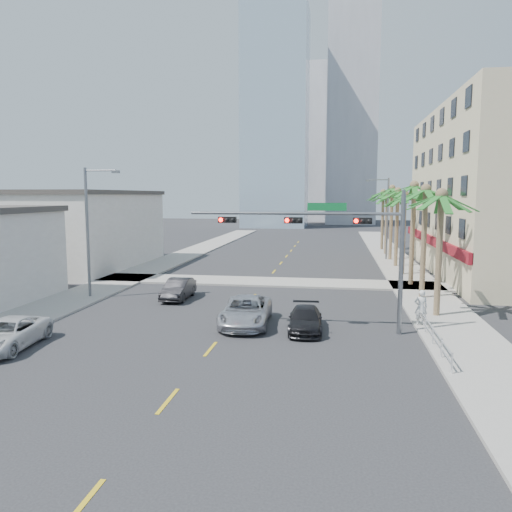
{
  "coord_description": "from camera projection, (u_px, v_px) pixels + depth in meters",
  "views": [
    {
      "loc": [
        5.68,
        -17.95,
        7.15
      ],
      "look_at": [
        0.95,
        11.46,
        3.5
      ],
      "focal_mm": 35.0,
      "sensor_mm": 36.0,
      "label": 1
    }
  ],
  "objects": [
    {
      "name": "palm_tree_5",
      "position": [
        392.0,
        189.0,
        53.82
      ],
      "size": [
        4.8,
        4.8,
        8.52
      ],
      "color": "brown",
      "rests_on": "ground"
    },
    {
      "name": "palm_tree_1",
      "position": [
        426.0,
        191.0,
        33.48
      ],
      "size": [
        4.8,
        4.8,
        8.16
      ],
      "color": "brown",
      "rests_on": "ground"
    },
    {
      "name": "car_lane_right",
      "position": [
        305.0,
        319.0,
        26.3
      ],
      "size": [
        1.93,
        4.36,
        1.24
      ],
      "primitive_type": "imported",
      "rotation": [
        0.0,
        0.0,
        0.04
      ],
      "color": "black",
      "rests_on": "ground"
    },
    {
      "name": "palm_tree_4",
      "position": [
        398.0,
        192.0,
        48.77
      ],
      "size": [
        4.8,
        4.8,
        8.16
      ],
      "color": "brown",
      "rests_on": "ground"
    },
    {
      "name": "tower_far_right",
      "position": [
        352.0,
        101.0,
        122.09
      ],
      "size": [
        12.0,
        12.0,
        60.0
      ],
      "primitive_type": "cube",
      "color": "#ADADB2",
      "rests_on": "ground"
    },
    {
      "name": "car_parked_far",
      "position": [
        7.0,
        334.0,
        23.28
      ],
      "size": [
        2.71,
        5.16,
        1.39
      ],
      "primitive_type": "imported",
      "rotation": [
        0.0,
        0.0,
        0.08
      ],
      "color": "silver",
      "rests_on": "ground"
    },
    {
      "name": "car_lane_left",
      "position": [
        178.0,
        289.0,
        34.42
      ],
      "size": [
        1.58,
        4.3,
        1.41
      ],
      "primitive_type": "imported",
      "rotation": [
        0.0,
        0.0,
        0.02
      ],
      "color": "black",
      "rests_on": "ground"
    },
    {
      "name": "pedestrian",
      "position": [
        421.0,
        307.0,
        26.91
      ],
      "size": [
        0.75,
        0.53,
        1.94
      ],
      "primitive_type": "imported",
      "rotation": [
        0.0,
        0.0,
        3.24
      ],
      "color": "silver",
      "rests_on": "sidewalk_right"
    },
    {
      "name": "ground",
      "position": [
        185.0,
        380.0,
        19.35
      ],
      "size": [
        260.0,
        260.0,
        0.0
      ],
      "primitive_type": "plane",
      "color": "#262628",
      "rests_on": "ground"
    },
    {
      "name": "streetlight_left",
      "position": [
        90.0,
        226.0,
        34.19
      ],
      "size": [
        2.55,
        0.25,
        9.0
      ],
      "color": "slate",
      "rests_on": "ground"
    },
    {
      "name": "palm_tree_0",
      "position": [
        442.0,
        196.0,
        28.43
      ],
      "size": [
        4.8,
        4.8,
        7.8
      ],
      "color": "brown",
      "rests_on": "ground"
    },
    {
      "name": "sidewalk_right",
      "position": [
        421.0,
        291.0,
        37.05
      ],
      "size": [
        4.0,
        120.0,
        0.15
      ],
      "primitive_type": "cube",
      "color": "gray",
      "rests_on": "ground"
    },
    {
      "name": "palm_tree_7",
      "position": [
        383.0,
        193.0,
        64.05
      ],
      "size": [
        4.8,
        4.8,
        8.16
      ],
      "color": "brown",
      "rests_on": "ground"
    },
    {
      "name": "building_left_far",
      "position": [
        79.0,
        231.0,
        49.43
      ],
      "size": [
        11.0,
        18.0,
        7.2
      ],
      "primitive_type": "cube",
      "color": "beige",
      "rests_on": "ground"
    },
    {
      "name": "palm_tree_2",
      "position": [
        414.0,
        187.0,
        38.53
      ],
      "size": [
        4.8,
        4.8,
        8.52
      ],
      "color": "brown",
      "rests_on": "ground"
    },
    {
      "name": "streetlight_right",
      "position": [
        386.0,
        214.0,
        54.25
      ],
      "size": [
        2.55,
        0.25,
        9.0
      ],
      "color": "slate",
      "rests_on": "ground"
    },
    {
      "name": "sidewalk_cross",
      "position": [
        265.0,
        282.0,
        40.9
      ],
      "size": [
        80.0,
        4.0,
        0.15
      ],
      "primitive_type": "cube",
      "color": "gray",
      "rests_on": "ground"
    },
    {
      "name": "palm_tree_3",
      "position": [
        405.0,
        196.0,
        43.71
      ],
      "size": [
        4.8,
        4.8,
        7.8
      ],
      "color": "brown",
      "rests_on": "ground"
    },
    {
      "name": "tower_far_center",
      "position": [
        306.0,
        145.0,
        139.78
      ],
      "size": [
        16.0,
        16.0,
        42.0
      ],
      "primitive_type": "cube",
      "color": "#ADADB2",
      "rests_on": "ground"
    },
    {
      "name": "traffic_signal_mast",
      "position": [
        338.0,
        236.0,
        25.62
      ],
      "size": [
        11.12,
        0.54,
        7.2
      ],
      "color": "slate",
      "rests_on": "ground"
    },
    {
      "name": "tower_far_left",
      "position": [
        276.0,
        119.0,
        110.8
      ],
      "size": [
        14.0,
        14.0,
        48.0
      ],
      "primitive_type": "cube",
      "color": "#99B2C6",
      "rests_on": "ground"
    },
    {
      "name": "sidewalk_left",
      "position": [
        117.0,
        282.0,
        40.84
      ],
      "size": [
        4.0,
        120.0,
        0.15
      ],
      "primitive_type": "cube",
      "color": "gray",
      "rests_on": "ground"
    },
    {
      "name": "guardrail",
      "position": [
        433.0,
        333.0,
        23.53
      ],
      "size": [
        0.08,
        8.08,
        1.0
      ],
      "color": "silver",
      "rests_on": "ground"
    },
    {
      "name": "car_lane_center",
      "position": [
        246.0,
        311.0,
        27.5
      ],
      "size": [
        2.86,
        5.7,
        1.55
      ],
      "primitive_type": "imported",
      "rotation": [
        0.0,
        0.0,
        0.05
      ],
      "color": "silver",
      "rests_on": "ground"
    },
    {
      "name": "palm_tree_6",
      "position": [
        387.0,
        196.0,
        59.0
      ],
      "size": [
        4.8,
        4.8,
        7.8
      ],
      "color": "brown",
      "rests_on": "ground"
    }
  ]
}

